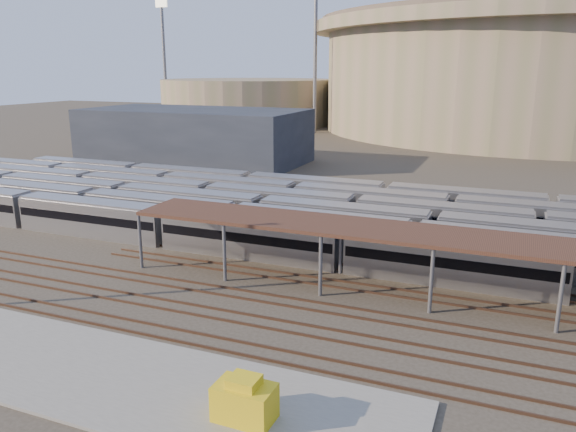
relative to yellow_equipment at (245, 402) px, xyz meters
The scene contains 12 objects.
ground 19.31m from the yellow_equipment, 124.71° to the left, with size 420.00×420.00×0.00m, color #383026.
apron 16.03m from the yellow_equipment, behind, with size 50.00×9.00×0.20m, color gray.
subway_trains 36.30m from the yellow_equipment, 108.90° to the left, with size 129.88×23.90×3.60m.
inspection_shed 23.02m from the yellow_equipment, 60.94° to the left, with size 60.30×6.00×5.30m.
empty_tracks 15.46m from the yellow_equipment, 135.35° to the left, with size 170.00×9.62×0.18m.
stadium 157.22m from the yellow_equipment, 84.86° to the left, with size 124.00×124.00×32.50m.
secondary_arena 162.30m from the yellow_equipment, 115.95° to the left, with size 56.00×56.00×14.00m, color #8B765E.
service_building 84.54m from the yellow_equipment, 122.98° to the left, with size 42.00×20.00×10.00m, color #1E232D.
floodlight_0 133.77m from the yellow_equipment, 108.04° to the left, with size 4.00×1.00×38.40m.
floodlight_1 167.46m from the yellow_equipment, 125.24° to the left, with size 4.00×1.00×38.40m.
floodlight_3 178.16m from the yellow_equipment, 96.80° to the left, with size 4.00×1.00×38.40m.
yellow_equipment is the anchor object (origin of this frame).
Camera 1 is at (22.50, -38.27, 17.62)m, focal length 35.00 mm.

